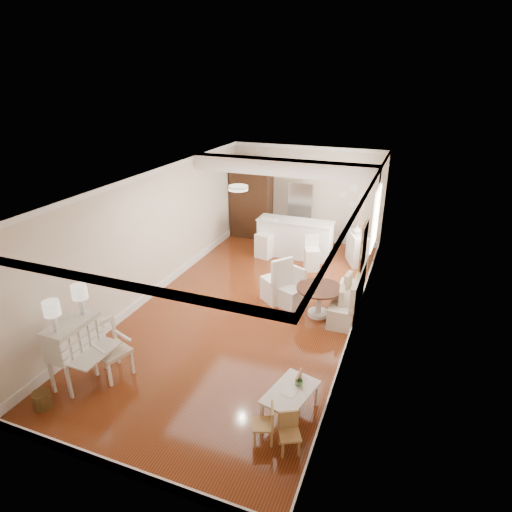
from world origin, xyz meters
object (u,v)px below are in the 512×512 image
Objects in this scene: gustavian_armchair at (112,350)px; breakfast_counter at (295,238)px; pantry_cabinet at (251,200)px; fridge at (312,215)px; slip_chair_far at (276,278)px; bar_stool_right at (312,254)px; sideboard at (357,248)px; dining_table at (319,301)px; bar_stool_left at (265,238)px; wicker_basket at (42,400)px; kids_chair_a at (263,424)px; slip_chair_near at (292,288)px; kids_table at (290,403)px; secretary_bureau at (76,352)px; kids_chair_c at (290,434)px; kids_chair_b at (291,386)px.

gustavian_armchair is 6.15m from breakfast_counter.
breakfast_counter is 0.89× the size of pantry_cabinet.
pantry_cabinet is 1.92m from fridge.
slip_chair_far is at bearing -82.71° from breakfast_counter.
bar_stool_right is 1.05× the size of sideboard.
breakfast_counter is (1.37, 6.00, 0.04)m from gustavian_armchair.
bar_stool_left is (-2.10, 2.54, 0.21)m from dining_table.
wicker_basket is 4.98m from slip_chair_far.
wicker_basket is at bearing -135.24° from bar_stool_right.
slip_chair_near is at bearing 169.48° from kids_chair_a.
wicker_basket is 6.80m from bar_stool_right.
pantry_cabinet is at bearing 88.63° from wicker_basket.
kids_table is at bearing -113.10° from sideboard.
slip_chair_near is 0.83× the size of bar_stool_left.
wicker_basket is 0.30× the size of bar_stool_right.
kids_table is (3.45, 0.47, -0.33)m from secretary_bureau.
kids_table is (3.54, 1.17, 0.09)m from wicker_basket.
kids_table is 1.00× the size of bar_stool_right.
kids_chair_c is at bearing -82.70° from dining_table.
kids_chair_c is 0.53× the size of slip_chair_far.
gustavian_armchair is at bearing 11.86° from slip_chair_far.
slip_chair_near is 0.49× the size of fridge.
kids_chair_b is 0.32× the size of fridge.
secretary_bureau is 3.64m from kids_chair_c.
kids_chair_b is at bearing -63.84° from pantry_cabinet.
secretary_bureau is 1.23× the size of kids_table.
secretary_bureau reaches higher than kids_chair_b.
wicker_basket is at bearing -67.41° from kids_chair_b.
kids_chair_a is 1.03× the size of kids_chair_c.
wicker_basket is 0.31× the size of sideboard.
sideboard is at bearing -167.79° from slip_chair_far.
wicker_basket is 0.25× the size of slip_chair_far.
bar_stool_right is 3.08m from pantry_cabinet.
wicker_basket is 0.15× the size of fridge.
wicker_basket is (-0.09, -0.71, -0.42)m from secretary_bureau.
breakfast_counter reaches higher than slip_chair_near.
kids_chair_a is 7.62m from fridge.
bar_stool_left is at bearing 113.44° from kids_table.
fridge is (1.90, -0.03, -0.25)m from pantry_cabinet.
bar_stool_right is at bearing 166.28° from kids_chair_a.
slip_chair_near is 0.39× the size of pantry_cabinet.
sideboard is at bearing 89.73° from kids_table.
slip_chair_far is 2.48m from bar_stool_left.
wicker_basket is 6.78m from bar_stool_left.
sideboard reaches higher than kids_chair_c.
slip_chair_near is at bearing -111.34° from bar_stool_right.
pantry_cabinet is (0.10, 7.40, 0.59)m from secretary_bureau.
gustavian_armchair reaches higher than kids_chair_b.
secretary_bureau reaches higher than gustavian_armchair.
kids_table is at bearing 78.07° from kids_chair_c.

